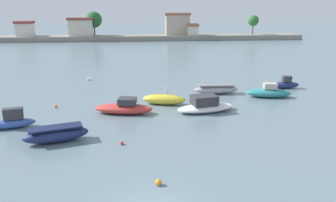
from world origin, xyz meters
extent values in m
ellipsoid|color=#3856A8|center=(-10.63, 12.84, 0.38)|extent=(3.94, 1.95, 0.75)
cube|color=#333338|center=(-10.36, 12.90, 1.19)|extent=(1.57, 1.00, 0.89)
cube|color=black|center=(-9.65, 13.07, 1.28)|extent=(0.22, 0.62, 0.62)
ellipsoid|color=navy|center=(-6.32, 9.59, 0.52)|extent=(4.79, 2.65, 1.03)
cube|color=#161E41|center=(-6.32, 9.59, 1.09)|extent=(3.84, 2.17, 0.12)
ellipsoid|color=#C63833|center=(-1.67, 15.76, 0.45)|extent=(5.59, 2.81, 0.90)
cube|color=#333338|center=(-1.33, 15.69, 1.18)|extent=(1.79, 1.59, 0.56)
cube|color=black|center=(-0.55, 15.54, 1.23)|extent=(0.30, 1.18, 0.39)
ellipsoid|color=yellow|center=(2.28, 18.32, 0.51)|extent=(4.56, 2.49, 1.02)
cylinder|color=silver|center=(2.64, 18.23, 3.26)|extent=(0.10, 0.10, 4.47)
cylinder|color=#B7B7BC|center=(1.36, 18.55, 1.66)|extent=(1.85, 0.53, 0.08)
ellipsoid|color=white|center=(5.95, 15.55, 0.36)|extent=(5.91, 3.27, 0.71)
cube|color=#333338|center=(5.77, 15.51, 1.13)|extent=(2.58, 2.01, 0.84)
cube|color=black|center=(6.90, 15.75, 1.22)|extent=(0.37, 1.39, 0.59)
ellipsoid|color=#9E9EA3|center=(8.52, 21.96, 0.46)|extent=(5.02, 1.69, 0.92)
cube|color=slate|center=(8.52, 21.96, 0.99)|extent=(4.02, 1.41, 0.15)
ellipsoid|color=teal|center=(13.79, 19.86, 0.48)|extent=(5.01, 2.47, 0.95)
cube|color=#BCB2A3|center=(13.92, 19.84, 1.25)|extent=(1.50, 1.19, 0.60)
cube|color=black|center=(14.59, 19.73, 1.31)|extent=(0.22, 0.88, 0.42)
ellipsoid|color=navy|center=(17.38, 23.57, 0.40)|extent=(3.46, 1.14, 0.80)
cube|color=#333338|center=(17.53, 23.56, 1.15)|extent=(1.02, 0.69, 0.69)
cube|color=black|center=(18.03, 23.55, 1.22)|extent=(0.09, 0.60, 0.48)
sphere|color=white|center=(-6.72, 30.47, 0.19)|extent=(0.37, 0.37, 0.37)
sphere|color=orange|center=(-8.33, 18.26, 0.14)|extent=(0.29, 0.29, 0.29)
sphere|color=red|center=(-1.61, 8.56, 0.13)|extent=(0.25, 0.25, 0.25)
sphere|color=orange|center=(0.57, 2.81, 0.18)|extent=(0.36, 0.36, 0.36)
cube|color=gray|center=(0.00, 85.97, 0.73)|extent=(99.51, 8.15, 1.46)
cube|color=beige|center=(-31.82, 86.83, 3.22)|extent=(4.16, 4.81, 3.53)
cube|color=brown|center=(-31.82, 86.83, 5.34)|extent=(4.58, 5.30, 0.70)
cube|color=#99939E|center=(-16.23, 86.57, 2.78)|extent=(4.13, 5.39, 2.64)
cube|color=#565156|center=(-16.23, 86.57, 4.44)|extent=(4.54, 5.93, 0.70)
cube|color=beige|center=(-15.70, 84.99, 3.69)|extent=(6.61, 3.30, 4.46)
cube|color=brown|center=(-15.70, 84.99, 6.27)|extent=(7.27, 3.63, 0.70)
cube|color=#B2A38E|center=(12.45, 86.10, 4.32)|extent=(6.94, 3.44, 5.73)
cube|color=#995B42|center=(12.45, 86.10, 7.53)|extent=(7.64, 3.78, 0.70)
cube|color=beige|center=(16.70, 85.07, 2.78)|extent=(3.08, 4.92, 2.64)
cube|color=#995B42|center=(16.70, 85.07, 4.45)|extent=(3.39, 5.41, 0.70)
cylinder|color=brown|center=(35.71, 85.86, 2.86)|extent=(0.36, 0.36, 2.81)
sphere|color=#2D6B33|center=(35.71, 85.86, 5.58)|extent=(3.28, 3.28, 3.28)
cylinder|color=brown|center=(-12.14, 87.38, 2.78)|extent=(0.36, 0.36, 2.64)
sphere|color=#235B2D|center=(-12.14, 87.38, 5.96)|extent=(4.66, 4.66, 4.66)
camera|label=1|loc=(-0.53, -13.07, 9.36)|focal=34.91mm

